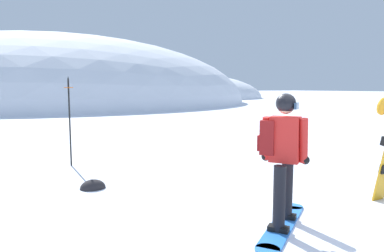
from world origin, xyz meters
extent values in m
plane|color=white|center=(0.00, 0.00, 0.00)|extent=(300.00, 300.00, 0.00)
ellipsoid|color=white|center=(2.38, 39.71, 0.00)|extent=(43.91, 39.52, 15.11)
ellipsoid|color=white|center=(23.83, 49.15, 0.00)|extent=(26.72, 24.05, 8.20)
cube|color=blue|center=(-0.53, -0.18, 0.01)|extent=(1.44, 1.12, 0.02)
cylinder|color=blue|center=(0.11, 0.27, 0.01)|extent=(0.28, 0.28, 0.02)
cylinder|color=blue|center=(-1.17, -0.63, 0.01)|extent=(0.28, 0.28, 0.02)
cube|color=black|center=(-0.33, -0.04, 0.05)|extent=(0.26, 0.29, 0.06)
cube|color=black|center=(-0.73, -0.32, 0.05)|extent=(0.26, 0.29, 0.06)
cylinder|color=black|center=(-0.33, -0.04, 0.43)|extent=(0.15, 0.15, 0.82)
cylinder|color=black|center=(-0.73, -0.32, 0.43)|extent=(0.15, 0.15, 0.82)
cube|color=red|center=(-0.53, -0.18, 1.13)|extent=(0.39, 0.42, 0.58)
cylinder|color=red|center=(-0.66, 0.01, 1.13)|extent=(0.20, 0.18, 0.57)
cylinder|color=red|center=(-0.40, -0.37, 1.13)|extent=(0.20, 0.18, 0.57)
sphere|color=black|center=(-0.64, 0.05, 0.88)|extent=(0.11, 0.11, 0.11)
sphere|color=black|center=(-0.35, -0.36, 0.88)|extent=(0.11, 0.11, 0.11)
cube|color=maroon|center=(-0.64, -0.01, 1.15)|extent=(0.33, 0.31, 0.44)
cube|color=maroon|center=(-0.70, 0.07, 1.07)|extent=(0.20, 0.16, 0.20)
sphere|color=beige|center=(-0.53, -0.18, 1.56)|extent=(0.21, 0.21, 0.21)
sphere|color=black|center=(-0.53, -0.18, 1.59)|extent=(0.25, 0.25, 0.25)
cube|color=navy|center=(-0.45, -0.29, 1.56)|extent=(0.16, 0.12, 0.08)
cylinder|color=orange|center=(1.57, -0.10, 1.50)|extent=(0.28, 0.07, 0.28)
cylinder|color=black|center=(-2.27, 4.83, 0.98)|extent=(0.04, 0.04, 1.96)
cylinder|color=orange|center=(-2.27, 4.83, 1.78)|extent=(0.20, 0.20, 0.02)
cone|color=black|center=(-2.27, 4.83, 2.00)|extent=(0.04, 0.04, 0.08)
ellipsoid|color=#282628|center=(-2.27, 2.74, 0.00)|extent=(0.45, 0.38, 0.32)
camera|label=1|loc=(-3.68, -3.47, 1.79)|focal=33.06mm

